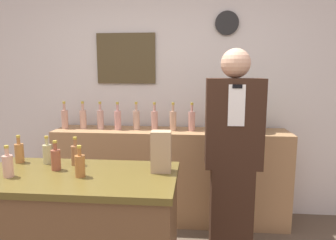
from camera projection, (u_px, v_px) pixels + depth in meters
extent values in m
cube|color=silver|center=(166.00, 91.00, 3.26)|extent=(5.20, 0.06, 2.70)
cube|color=#4A3E24|center=(126.00, 58.00, 3.20)|extent=(0.63, 0.02, 0.53)
cylinder|color=black|center=(227.00, 23.00, 3.05)|extent=(0.24, 0.03, 0.24)
cube|color=#9E754C|center=(170.00, 175.00, 3.13)|extent=(2.38, 0.42, 0.97)
cube|color=brown|center=(76.00, 177.00, 1.87)|extent=(1.26, 0.64, 0.04)
cube|color=#331E14|center=(230.00, 213.00, 2.47)|extent=(0.33, 0.26, 0.81)
cube|color=#331E14|center=(234.00, 123.00, 2.36)|extent=(0.44, 0.26, 0.70)
cube|color=white|center=(237.00, 106.00, 2.20)|extent=(0.12, 0.01, 0.31)
cube|color=black|center=(237.00, 86.00, 2.17)|extent=(0.07, 0.01, 0.03)
sphere|color=tan|center=(236.00, 63.00, 2.28)|extent=(0.23, 0.23, 0.23)
cylinder|color=#9E998E|center=(252.00, 127.00, 2.96)|extent=(0.15, 0.15, 0.09)
sphere|color=#2D6B2D|center=(253.00, 112.00, 2.94)|extent=(0.26, 0.26, 0.26)
cube|color=tan|center=(161.00, 151.00, 1.90)|extent=(0.13, 0.10, 0.26)
cylinder|color=#A86C38|center=(19.00, 153.00, 2.10)|extent=(0.06, 0.06, 0.13)
cylinder|color=#A86C38|center=(18.00, 141.00, 2.09)|extent=(0.02, 0.02, 0.05)
cylinder|color=#B29933|center=(18.00, 136.00, 2.08)|extent=(0.03, 0.03, 0.02)
cylinder|color=tan|center=(8.00, 166.00, 1.81)|extent=(0.06, 0.06, 0.13)
cylinder|color=tan|center=(7.00, 152.00, 1.80)|extent=(0.02, 0.02, 0.05)
cylinder|color=#B29933|center=(6.00, 147.00, 1.79)|extent=(0.03, 0.03, 0.02)
cylinder|color=tan|center=(47.00, 154.00, 2.08)|extent=(0.06, 0.06, 0.13)
cylinder|color=tan|center=(47.00, 142.00, 2.06)|extent=(0.02, 0.02, 0.05)
cylinder|color=#B29933|center=(46.00, 137.00, 2.06)|extent=(0.03, 0.03, 0.02)
cylinder|color=brown|center=(56.00, 160.00, 1.94)|extent=(0.06, 0.06, 0.13)
cylinder|color=brown|center=(55.00, 147.00, 1.93)|extent=(0.02, 0.02, 0.05)
cylinder|color=#B29933|center=(55.00, 142.00, 1.92)|extent=(0.03, 0.03, 0.02)
cylinder|color=#94613D|center=(76.00, 155.00, 2.05)|extent=(0.06, 0.06, 0.13)
cylinder|color=#94613D|center=(75.00, 143.00, 2.03)|extent=(0.02, 0.02, 0.05)
cylinder|color=#B29933|center=(75.00, 138.00, 2.03)|extent=(0.03, 0.03, 0.02)
cylinder|color=#A0622F|center=(80.00, 166.00, 1.81)|extent=(0.06, 0.06, 0.13)
cylinder|color=#A0622F|center=(79.00, 152.00, 1.80)|extent=(0.02, 0.02, 0.05)
cylinder|color=#B29933|center=(79.00, 147.00, 1.79)|extent=(0.03, 0.03, 0.02)
cylinder|color=tan|center=(65.00, 119.00, 3.13)|extent=(0.07, 0.07, 0.19)
cylinder|color=tan|center=(64.00, 107.00, 3.11)|extent=(0.03, 0.03, 0.07)
cylinder|color=#B29933|center=(64.00, 103.00, 3.10)|extent=(0.03, 0.03, 0.02)
cylinder|color=tan|center=(83.00, 119.00, 3.13)|extent=(0.07, 0.07, 0.19)
cylinder|color=tan|center=(83.00, 107.00, 3.11)|extent=(0.03, 0.03, 0.07)
cylinder|color=#B29933|center=(82.00, 102.00, 3.10)|extent=(0.03, 0.03, 0.02)
cylinder|color=tan|center=(100.00, 120.00, 3.11)|extent=(0.07, 0.07, 0.19)
cylinder|color=tan|center=(100.00, 107.00, 3.08)|extent=(0.03, 0.03, 0.07)
cylinder|color=#B29933|center=(100.00, 103.00, 3.08)|extent=(0.03, 0.03, 0.02)
cylinder|color=tan|center=(118.00, 120.00, 3.07)|extent=(0.07, 0.07, 0.19)
cylinder|color=tan|center=(117.00, 108.00, 3.05)|extent=(0.03, 0.03, 0.07)
cylinder|color=#B29933|center=(117.00, 103.00, 3.04)|extent=(0.03, 0.03, 0.02)
cylinder|color=tan|center=(136.00, 120.00, 3.08)|extent=(0.07, 0.07, 0.19)
cylinder|color=tan|center=(136.00, 107.00, 3.05)|extent=(0.03, 0.03, 0.07)
cylinder|color=#B29933|center=(136.00, 103.00, 3.05)|extent=(0.03, 0.03, 0.02)
cylinder|color=tan|center=(154.00, 121.00, 3.05)|extent=(0.07, 0.07, 0.19)
cylinder|color=tan|center=(154.00, 108.00, 3.02)|extent=(0.03, 0.03, 0.07)
cylinder|color=#B29933|center=(154.00, 103.00, 3.02)|extent=(0.03, 0.03, 0.02)
cylinder|color=tan|center=(173.00, 121.00, 3.03)|extent=(0.07, 0.07, 0.19)
cylinder|color=tan|center=(173.00, 108.00, 3.01)|extent=(0.03, 0.03, 0.07)
cylinder|color=#B29933|center=(173.00, 104.00, 3.00)|extent=(0.03, 0.03, 0.02)
cylinder|color=tan|center=(192.00, 121.00, 3.01)|extent=(0.07, 0.07, 0.19)
cylinder|color=tan|center=(192.00, 108.00, 2.99)|extent=(0.03, 0.03, 0.07)
cylinder|color=#B29933|center=(192.00, 104.00, 2.98)|extent=(0.03, 0.03, 0.02)
cylinder|color=tan|center=(211.00, 121.00, 3.02)|extent=(0.07, 0.07, 0.19)
cylinder|color=tan|center=(211.00, 108.00, 3.00)|extent=(0.03, 0.03, 0.07)
cylinder|color=#B29933|center=(211.00, 104.00, 2.99)|extent=(0.03, 0.03, 0.02)
cylinder|color=tan|center=(230.00, 121.00, 3.00)|extent=(0.07, 0.07, 0.19)
cylinder|color=tan|center=(230.00, 108.00, 2.97)|extent=(0.03, 0.03, 0.07)
cylinder|color=#B29933|center=(230.00, 104.00, 2.97)|extent=(0.03, 0.03, 0.02)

